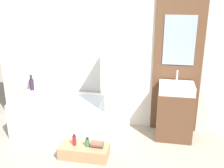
% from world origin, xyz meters
% --- Properties ---
extents(wall_tiled_back, '(4.20, 0.06, 2.60)m').
position_xyz_m(wall_tiled_back, '(0.00, 1.58, 1.30)').
color(wall_tiled_back, beige).
rests_on(wall_tiled_back, ground_plane).
extents(wall_wood_accent, '(0.71, 0.04, 2.60)m').
position_xyz_m(wall_wood_accent, '(0.81, 1.53, 1.31)').
color(wall_wood_accent, brown).
rests_on(wall_wood_accent, ground_plane).
extents(bathtub, '(1.50, 0.77, 0.54)m').
position_xyz_m(bathtub, '(-0.85, 1.15, 0.27)').
color(bathtub, white).
rests_on(bathtub, ground_plane).
extents(glass_shower_screen, '(0.01, 0.52, 0.99)m').
position_xyz_m(glass_shower_screen, '(-0.13, 1.04, 1.04)').
color(glass_shower_screen, silver).
rests_on(glass_shower_screen, bathtub).
extents(wooden_step_bench, '(0.65, 0.29, 0.16)m').
position_xyz_m(wooden_step_bench, '(-0.37, 0.53, 0.08)').
color(wooden_step_bench, '#A87F56').
rests_on(wooden_step_bench, ground_plane).
extents(vanity_cabinet, '(0.52, 0.44, 0.72)m').
position_xyz_m(vanity_cabinet, '(0.81, 1.29, 0.36)').
color(vanity_cabinet, brown).
rests_on(vanity_cabinet, ground_plane).
extents(sink, '(0.49, 0.39, 0.30)m').
position_xyz_m(sink, '(0.81, 1.29, 0.78)').
color(sink, white).
rests_on(sink, vanity_cabinet).
extents(vase_tall_dark, '(0.07, 0.07, 0.26)m').
position_xyz_m(vase_tall_dark, '(-1.51, 1.45, 0.65)').
color(vase_tall_dark, '#2D1E33').
rests_on(vase_tall_dark, bathtub).
extents(vase_round_light, '(0.09, 0.09, 0.09)m').
position_xyz_m(vase_round_light, '(-1.39, 1.43, 0.59)').
color(vase_round_light, silver).
rests_on(vase_round_light, bathtub).
extents(bottle_soap_primary, '(0.05, 0.05, 0.15)m').
position_xyz_m(bottle_soap_primary, '(-0.50, 0.53, 0.23)').
color(bottle_soap_primary, '#B21928').
rests_on(bottle_soap_primary, wooden_step_bench).
extents(bottle_soap_secondary, '(0.05, 0.05, 0.13)m').
position_xyz_m(bottle_soap_secondary, '(-0.32, 0.53, 0.22)').
color(bottle_soap_secondary, '#38704C').
rests_on(bottle_soap_secondary, wooden_step_bench).
extents(towel_roll, '(0.16, 0.09, 0.09)m').
position_xyz_m(towel_roll, '(-0.19, 0.53, 0.21)').
color(towel_roll, brown).
rests_on(towel_roll, wooden_step_bench).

